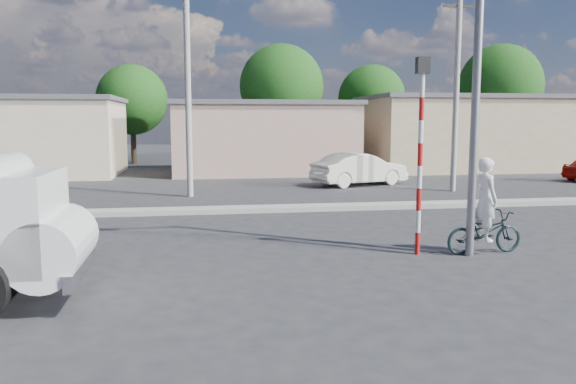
{
  "coord_description": "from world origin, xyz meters",
  "views": [
    {
      "loc": [
        -1.62,
        -10.27,
        3.02
      ],
      "look_at": [
        0.46,
        2.85,
        1.3
      ],
      "focal_mm": 35.0,
      "sensor_mm": 36.0,
      "label": 1
    }
  ],
  "objects": [
    {
      "name": "ground_plane",
      "position": [
        0.0,
        0.0,
        0.0
      ],
      "size": [
        120.0,
        120.0,
        0.0
      ],
      "primitive_type": "plane",
      "color": "#2A2A2C",
      "rests_on": "ground"
    },
    {
      "name": "median",
      "position": [
        0.0,
        8.0,
        0.08
      ],
      "size": [
        40.0,
        0.8,
        0.16
      ],
      "primitive_type": "cube",
      "color": "#99968E",
      "rests_on": "ground"
    },
    {
      "name": "bicycle",
      "position": [
        4.72,
        1.34,
        0.49
      ],
      "size": [
        1.9,
        0.81,
        0.97
      ],
      "primitive_type": "imported",
      "rotation": [
        0.0,
        0.0,
        1.66
      ],
      "color": "black",
      "rests_on": "ground"
    },
    {
      "name": "cyclist",
      "position": [
        4.72,
        1.34,
        0.94
      ],
      "size": [
        0.51,
        0.72,
        1.88
      ],
      "primitive_type": "imported",
      "rotation": [
        0.0,
        0.0,
        1.66
      ],
      "color": "white",
      "rests_on": "ground"
    },
    {
      "name": "car_cream",
      "position": [
        5.69,
        14.73,
        0.75
      ],
      "size": [
        4.79,
        3.0,
        1.49
      ],
      "primitive_type": "imported",
      "rotation": [
        0.0,
        0.0,
        1.91
      ],
      "color": "white",
      "rests_on": "ground"
    },
    {
      "name": "traffic_pole",
      "position": [
        3.2,
        1.5,
        2.59
      ],
      "size": [
        0.28,
        0.18,
        4.36
      ],
      "color": "red",
      "rests_on": "ground"
    },
    {
      "name": "streetlight",
      "position": [
        4.14,
        1.2,
        4.96
      ],
      "size": [
        2.34,
        0.22,
        9.0
      ],
      "color": "slate",
      "rests_on": "ground"
    },
    {
      "name": "building_row",
      "position": [
        1.1,
        22.0,
        2.13
      ],
      "size": [
        37.8,
        7.3,
        4.44
      ],
      "color": "beige",
      "rests_on": "ground"
    },
    {
      "name": "tree_row",
      "position": [
        3.76,
        28.45,
        4.99
      ],
      "size": [
        43.62,
        7.43,
        8.42
      ],
      "color": "#38281E",
      "rests_on": "ground"
    },
    {
      "name": "utility_poles",
      "position": [
        3.25,
        12.0,
        4.07
      ],
      "size": [
        35.4,
        0.24,
        8.0
      ],
      "color": "#99968E",
      "rests_on": "ground"
    }
  ]
}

